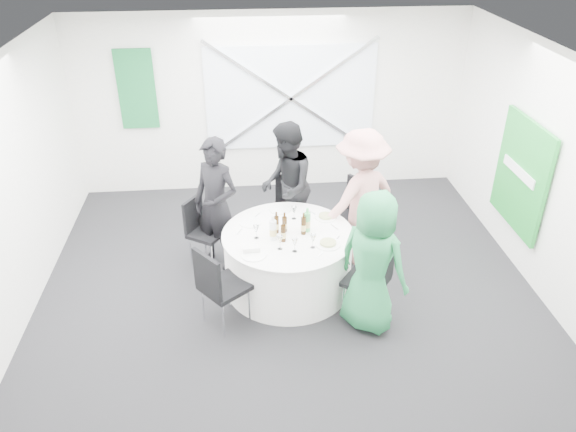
{
  "coord_description": "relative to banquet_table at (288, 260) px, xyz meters",
  "views": [
    {
      "loc": [
        -0.52,
        -5.37,
        4.22
      ],
      "look_at": [
        0.0,
        0.2,
        1.0
      ],
      "focal_mm": 35.0,
      "sensor_mm": 36.0,
      "label": 1
    }
  ],
  "objects": [
    {
      "name": "floor",
      "position": [
        0.0,
        -0.2,
        -0.38
      ],
      "size": [
        6.0,
        6.0,
        0.0
      ],
      "primitive_type": "plane",
      "color": "black",
      "rests_on": "ground"
    },
    {
      "name": "ceiling",
      "position": [
        0.0,
        -0.2,
        2.42
      ],
      "size": [
        6.0,
        6.0,
        0.0
      ],
      "primitive_type": "plane",
      "rotation": [
        3.14,
        0.0,
        0.0
      ],
      "color": "silver",
      "rests_on": "wall_back"
    },
    {
      "name": "wall_back",
      "position": [
        0.0,
        2.8,
        1.02
      ],
      "size": [
        6.0,
        0.0,
        6.0
      ],
      "primitive_type": "plane",
      "rotation": [
        1.57,
        0.0,
        0.0
      ],
      "color": "white",
      "rests_on": "floor"
    },
    {
      "name": "wall_front",
      "position": [
        0.0,
        -3.2,
        1.02
      ],
      "size": [
        6.0,
        0.0,
        6.0
      ],
      "primitive_type": "plane",
      "rotation": [
        -1.57,
        0.0,
        0.0
      ],
      "color": "white",
      "rests_on": "floor"
    },
    {
      "name": "wall_left",
      "position": [
        -3.0,
        -0.2,
        1.02
      ],
      "size": [
        0.0,
        6.0,
        6.0
      ],
      "primitive_type": "plane",
      "rotation": [
        1.57,
        0.0,
        1.57
      ],
      "color": "white",
      "rests_on": "floor"
    },
    {
      "name": "wall_right",
      "position": [
        3.0,
        -0.2,
        1.02
      ],
      "size": [
        0.0,
        6.0,
        6.0
      ],
      "primitive_type": "plane",
      "rotation": [
        1.57,
        0.0,
        -1.57
      ],
      "color": "white",
      "rests_on": "floor"
    },
    {
      "name": "window_panel",
      "position": [
        0.3,
        2.76,
        1.12
      ],
      "size": [
        2.6,
        0.03,
        1.6
      ],
      "primitive_type": "cube",
      "color": "silver",
      "rests_on": "wall_back"
    },
    {
      "name": "window_brace_a",
      "position": [
        0.3,
        2.72,
        1.12
      ],
      "size": [
        2.63,
        0.05,
        1.84
      ],
      "primitive_type": "cube",
      "rotation": [
        0.0,
        0.97,
        0.0
      ],
      "color": "silver",
      "rests_on": "window_panel"
    },
    {
      "name": "window_brace_b",
      "position": [
        0.3,
        2.72,
        1.12
      ],
      "size": [
        2.63,
        0.05,
        1.84
      ],
      "primitive_type": "cube",
      "rotation": [
        0.0,
        -0.97,
        0.0
      ],
      "color": "silver",
      "rests_on": "window_panel"
    },
    {
      "name": "green_banner",
      "position": [
        -2.0,
        2.75,
        1.32
      ],
      "size": [
        0.55,
        0.04,
        1.2
      ],
      "primitive_type": "cube",
      "color": "#136034",
      "rests_on": "wall_back"
    },
    {
      "name": "green_sign",
      "position": [
        2.94,
        0.4,
        0.82
      ],
      "size": [
        0.05,
        1.2,
        1.4
      ],
      "primitive_type": "cube",
      "color": "#1A8F2E",
      "rests_on": "wall_right"
    },
    {
      "name": "banquet_table",
      "position": [
        0.0,
        0.0,
        0.0
      ],
      "size": [
        1.56,
        1.56,
        0.76
      ],
      "color": "white",
      "rests_on": "floor"
    },
    {
      "name": "chair_back",
      "position": [
        0.13,
        1.23,
        0.14
      ],
      "size": [
        0.44,
        0.45,
        0.89
      ],
      "rotation": [
        0.0,
        0.0,
        -0.11
      ],
      "color": "black",
      "rests_on": "floor"
    },
    {
      "name": "chair_back_left",
      "position": [
        -1.05,
        0.67,
        0.14
      ],
      "size": [
        0.57,
        0.56,
        0.9
      ],
      "rotation": [
        0.0,
        0.0,
        1.01
      ],
      "color": "black",
      "rests_on": "floor"
    },
    {
      "name": "chair_back_right",
      "position": [
        0.93,
        0.73,
        0.22
      ],
      "size": [
        0.66,
        0.65,
        1.02
      ],
      "rotation": [
        0.0,
        0.0,
        -0.9
      ],
      "color": "black",
      "rests_on": "floor"
    },
    {
      "name": "chair_front_right",
      "position": [
        0.88,
        -0.67,
        0.19
      ],
      "size": [
        0.62,
        0.62,
        0.98
      ],
      "rotation": [
        0.0,
        0.0,
        4.06
      ],
      "color": "black",
      "rests_on": "floor"
    },
    {
      "name": "chair_front_left",
      "position": [
        -0.82,
        -0.66,
        0.21
      ],
      "size": [
        0.64,
        0.64,
        1.0
      ],
      "rotation": [
        0.0,
        0.0,
        2.25
      ],
      "color": "black",
      "rests_on": "floor"
    },
    {
      "name": "person_man_back_left",
      "position": [
        -0.84,
        0.59,
        0.49
      ],
      "size": [
        0.76,
        0.71,
        1.74
      ],
      "primitive_type": "imported",
      "rotation": [
        0.0,
        0.0,
        -0.61
      ],
      "color": "black",
      "rests_on": "floor"
    },
    {
      "name": "person_man_back",
      "position": [
        0.07,
        1.0,
        0.49
      ],
      "size": [
        0.52,
        0.88,
        1.74
      ],
      "primitive_type": "imported",
      "rotation": [
        0.0,
        0.0,
        -1.64
      ],
      "color": "black",
      "rests_on": "floor"
    },
    {
      "name": "person_woman_pink",
      "position": [
        0.96,
        0.55,
        0.52
      ],
      "size": [
        1.28,
        1.05,
        1.8
      ],
      "primitive_type": "imported",
      "rotation": [
        0.0,
        0.0,
        -2.63
      ],
      "color": "#D28C87",
      "rests_on": "floor"
    },
    {
      "name": "person_woman_green",
      "position": [
        0.83,
        -0.77,
        0.45
      ],
      "size": [
        0.95,
        0.93,
        1.65
      ],
      "primitive_type": "imported",
      "rotation": [
        0.0,
        0.0,
        2.39
      ],
      "color": "#238248",
      "rests_on": "floor"
    },
    {
      "name": "plate_back",
      "position": [
        -0.05,
        0.58,
        0.39
      ],
      "size": [
        0.27,
        0.27,
        0.01
      ],
      "color": "white",
      "rests_on": "banquet_table"
    },
    {
      "name": "plate_back_left",
      "position": [
        -0.43,
        0.29,
        0.39
      ],
      "size": [
        0.27,
        0.27,
        0.01
      ],
      "color": "white",
      "rests_on": "banquet_table"
    },
    {
      "name": "plate_back_right",
      "position": [
        0.5,
        0.33,
        0.4
      ],
      "size": [
        0.27,
        0.27,
        0.04
      ],
      "color": "white",
      "rests_on": "banquet_table"
    },
    {
      "name": "plate_front_right",
      "position": [
        0.43,
        -0.28,
        0.4
      ],
      "size": [
        0.29,
        0.29,
        0.04
      ],
      "color": "white",
      "rests_on": "banquet_table"
    },
    {
      "name": "plate_front_left",
      "position": [
        -0.42,
        -0.42,
        0.39
      ],
      "size": [
        0.28,
        0.28,
        0.01
      ],
      "color": "white",
      "rests_on": "banquet_table"
    },
    {
      "name": "napkin",
      "position": [
        -0.44,
        -0.33,
        0.42
      ],
      "size": [
        0.19,
        0.13,
        0.05
      ],
      "primitive_type": "cube",
      "rotation": [
        0.0,
        0.0,
        0.04
      ],
      "color": "white",
      "rests_on": "plate_front_left"
    },
    {
      "name": "beer_bottle_a",
      "position": [
        -0.13,
        0.04,
        0.48
      ],
      "size": [
        0.06,
        0.06,
        0.27
      ],
      "color": "#39210A",
      "rests_on": "banquet_table"
    },
    {
      "name": "beer_bottle_b",
      "position": [
        -0.04,
        0.06,
        0.47
      ],
      "size": [
        0.06,
        0.06,
        0.25
      ],
      "color": "#39210A",
      "rests_on": "banquet_table"
    },
    {
      "name": "beer_bottle_c",
      "position": [
        0.18,
        -0.02,
        0.49
      ],
      "size": [
        0.06,
        0.06,
        0.28
      ],
      "color": "#39210A",
      "rests_on": "banquet_table"
    },
    {
      "name": "beer_bottle_d",
      "position": [
        -0.07,
        -0.15,
        0.48
      ],
      "size": [
        0.06,
        0.06,
        0.27
      ],
      "color": "#39210A",
      "rests_on": "banquet_table"
    },
    {
      "name": "green_water_bottle",
      "position": [
        0.23,
        0.04,
        0.5
      ],
      "size": [
        0.08,
        0.08,
        0.3
      ],
      "color": "#44B35B",
      "rests_on": "banquet_table"
    },
    {
      "name": "clear_water_bottle",
      "position": [
        -0.18,
        -0.11,
        0.5
      ],
      "size": [
        0.08,
        0.08,
        0.31
      ],
      "color": "white",
      "rests_on": "banquet_table"
    },
    {
      "name": "wine_glass_a",
      "position": [
        0.04,
        -0.38,
        0.5
      ],
      "size": [
        0.07,
        0.07,
        0.17
      ],
      "color": "white",
      "rests_on": "banquet_table"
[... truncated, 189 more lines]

